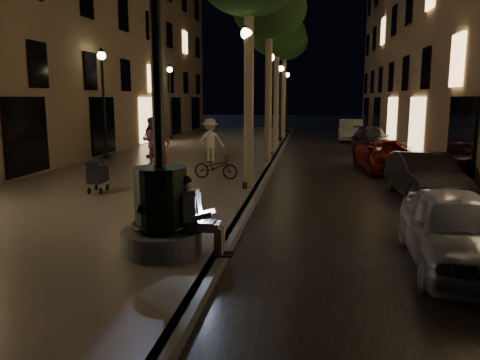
% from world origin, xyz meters
% --- Properties ---
extents(ground, '(120.00, 120.00, 0.00)m').
position_xyz_m(ground, '(0.00, 15.00, 0.00)').
color(ground, black).
rests_on(ground, ground).
extents(cobble_lane, '(6.00, 45.00, 0.02)m').
position_xyz_m(cobble_lane, '(3.00, 15.00, 0.01)').
color(cobble_lane, black).
rests_on(cobble_lane, ground).
extents(promenade, '(8.00, 45.00, 0.20)m').
position_xyz_m(promenade, '(-4.00, 15.00, 0.10)').
color(promenade, slate).
rests_on(promenade, ground).
extents(curb_strip, '(0.25, 45.00, 0.20)m').
position_xyz_m(curb_strip, '(0.00, 15.00, 0.10)').
color(curb_strip, '#59595B').
rests_on(curb_strip, ground).
extents(building_left, '(8.00, 36.00, 15.00)m').
position_xyz_m(building_left, '(-12.00, 18.00, 7.50)').
color(building_left, '#856C53').
rests_on(building_left, ground).
extents(fountain_lamppost, '(1.40, 1.40, 5.21)m').
position_xyz_m(fountain_lamppost, '(-1.00, 2.00, 1.21)').
color(fountain_lamppost, '#59595B').
rests_on(fountain_lamppost, promenade).
extents(seated_man_laptop, '(1.00, 0.34, 1.37)m').
position_xyz_m(seated_man_laptop, '(-0.39, 2.00, 0.92)').
color(seated_man_laptop, tan).
rests_on(seated_man_laptop, promenade).
extents(tree_second, '(3.00, 3.00, 7.40)m').
position_xyz_m(tree_second, '(-0.20, 14.00, 6.33)').
color(tree_second, '#6B604C').
rests_on(tree_second, promenade).
extents(tree_third, '(3.00, 3.00, 7.20)m').
position_xyz_m(tree_third, '(-0.30, 20.00, 6.14)').
color(tree_third, '#6B604C').
rests_on(tree_third, promenade).
extents(tree_far, '(3.00, 3.00, 7.50)m').
position_xyz_m(tree_far, '(-0.22, 26.00, 6.43)').
color(tree_far, '#6B604C').
rests_on(tree_far, promenade).
extents(lamp_curb_a, '(0.36, 0.36, 4.81)m').
position_xyz_m(lamp_curb_a, '(-0.30, 8.00, 3.24)').
color(lamp_curb_a, black).
rests_on(lamp_curb_a, promenade).
extents(lamp_curb_b, '(0.36, 0.36, 4.81)m').
position_xyz_m(lamp_curb_b, '(-0.30, 16.00, 3.24)').
color(lamp_curb_b, black).
rests_on(lamp_curb_b, promenade).
extents(lamp_curb_c, '(0.36, 0.36, 4.81)m').
position_xyz_m(lamp_curb_c, '(-0.30, 24.00, 3.24)').
color(lamp_curb_c, black).
rests_on(lamp_curb_c, promenade).
extents(lamp_curb_d, '(0.36, 0.36, 4.81)m').
position_xyz_m(lamp_curb_d, '(-0.30, 32.00, 3.24)').
color(lamp_curb_d, black).
rests_on(lamp_curb_d, promenade).
extents(lamp_left_b, '(0.36, 0.36, 4.81)m').
position_xyz_m(lamp_left_b, '(-7.40, 14.00, 3.24)').
color(lamp_left_b, black).
rests_on(lamp_left_b, promenade).
extents(lamp_left_c, '(0.36, 0.36, 4.81)m').
position_xyz_m(lamp_left_c, '(-7.40, 24.00, 3.24)').
color(lamp_left_c, black).
rests_on(lamp_left_c, promenade).
extents(stroller, '(0.47, 0.98, 1.00)m').
position_xyz_m(stroller, '(-4.42, 6.80, 0.70)').
color(stroller, black).
rests_on(stroller, promenade).
extents(car_front, '(1.77, 3.93, 1.31)m').
position_xyz_m(car_front, '(4.00, 2.56, 0.65)').
color(car_front, '#A2A4A9').
rests_on(car_front, ground).
extents(car_second, '(1.68, 4.08, 1.31)m').
position_xyz_m(car_second, '(4.77, 8.12, 0.66)').
color(car_second, black).
rests_on(car_second, ground).
extents(car_third, '(2.47, 4.58, 1.22)m').
position_xyz_m(car_third, '(4.60, 13.36, 0.61)').
color(car_third, maroon).
rests_on(car_third, ground).
extents(car_rear, '(1.90, 4.50, 1.30)m').
position_xyz_m(car_rear, '(4.78, 20.31, 0.65)').
color(car_rear, '#29292D').
rests_on(car_rear, ground).
extents(car_fifth, '(1.86, 4.53, 1.46)m').
position_xyz_m(car_fifth, '(4.27, 26.70, 0.73)').
color(car_fifth, '#989793').
rests_on(car_fifth, ground).
extents(pedestrian_red, '(0.77, 0.76, 1.79)m').
position_xyz_m(pedestrian_red, '(-3.30, 9.17, 1.10)').
color(pedestrian_red, '#C62743').
rests_on(pedestrian_red, promenade).
extents(pedestrian_pink, '(0.99, 0.79, 1.93)m').
position_xyz_m(pedestrian_pink, '(-4.67, 12.45, 1.16)').
color(pedestrian_pink, pink).
rests_on(pedestrian_pink, promenade).
extents(pedestrian_white, '(1.33, 1.01, 1.83)m').
position_xyz_m(pedestrian_white, '(-2.56, 13.46, 1.11)').
color(pedestrian_white, silver).
rests_on(pedestrian_white, promenade).
extents(pedestrian_blue, '(1.10, 1.01, 1.81)m').
position_xyz_m(pedestrian_blue, '(-5.58, 14.77, 1.10)').
color(pedestrian_blue, '#284396').
rests_on(pedestrian_blue, promenade).
extents(bicycle, '(1.57, 0.74, 0.79)m').
position_xyz_m(bicycle, '(-1.55, 9.53, 0.60)').
color(bicycle, black).
rests_on(bicycle, promenade).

